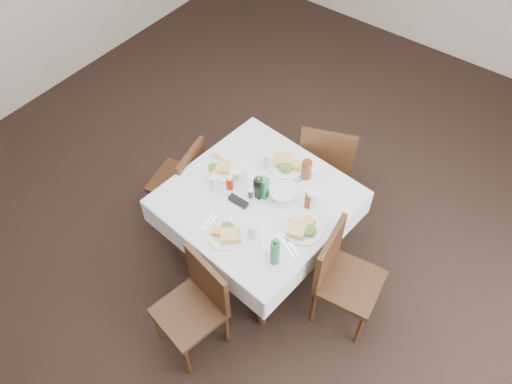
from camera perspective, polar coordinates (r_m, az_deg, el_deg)
ground_plane at (r=4.33m, az=-0.49°, el=-4.96°), size 7.00×7.00×0.00m
room_shell at (r=3.07m, az=-0.70°, el=13.31°), size 6.04×7.04×2.80m
dining_table at (r=3.68m, az=0.19°, el=-1.36°), size 1.31×1.31×0.76m
chair_north at (r=4.21m, az=8.12°, el=3.76°), size 0.57×0.57×0.93m
chair_south at (r=3.48m, az=-6.68°, el=-12.20°), size 0.48×0.48×0.87m
chair_east at (r=3.60m, az=9.59°, el=-9.03°), size 0.48×0.48×0.89m
chair_west at (r=4.15m, az=-8.26°, el=1.54°), size 0.46×0.46×0.82m
meal_north at (r=3.79m, az=3.47°, el=3.21°), size 0.28×0.28×0.06m
meal_south at (r=3.40m, az=-3.35°, el=-4.73°), size 0.26×0.26×0.06m
meal_east at (r=3.43m, az=5.38°, el=-4.17°), size 0.28×0.28×0.06m
meal_west at (r=3.76m, az=-4.24°, el=2.58°), size 0.24×0.24×0.05m
side_plate_a at (r=3.82m, az=-0.89°, el=3.38°), size 0.18×0.18×0.01m
side_plate_b at (r=3.36m, az=1.82°, el=-5.99°), size 0.15×0.15×0.01m
water_n at (r=3.74m, az=1.46°, el=3.57°), size 0.08×0.08×0.14m
water_s at (r=3.36m, az=-0.37°, el=-4.42°), size 0.06×0.06×0.11m
water_e at (r=3.53m, az=6.35°, el=-0.77°), size 0.08×0.08×0.14m
water_w at (r=3.63m, az=-4.72°, el=1.05°), size 0.07×0.07×0.12m
iced_tea_a at (r=3.69m, az=5.79°, el=2.57°), size 0.08×0.08×0.16m
iced_tea_b at (r=3.53m, az=6.06°, el=-0.92°), size 0.06×0.06×0.13m
bread_basket at (r=3.59m, az=3.05°, el=-0.24°), size 0.21×0.21×0.07m
oil_cruet_dark at (r=3.54m, az=0.32°, el=0.60°), size 0.06×0.06×0.24m
oil_cruet_green at (r=3.54m, az=0.89°, el=0.56°), size 0.06×0.06×0.24m
ketchup_bottle at (r=3.63m, az=-3.02°, el=1.03°), size 0.05×0.05×0.12m
salt_shaker at (r=3.59m, az=-0.24°, el=-0.01°), size 0.03×0.03×0.08m
pepper_shaker at (r=3.58m, az=-0.64°, el=-0.17°), size 0.03×0.03×0.08m
coffee_mug at (r=3.69m, az=-2.09°, el=1.88°), size 0.12×0.12×0.09m
sunglasses at (r=3.57m, az=-2.03°, el=-1.04°), size 0.15×0.05×0.03m
green_bottle at (r=3.21m, az=2.18°, el=-6.87°), size 0.06×0.06×0.25m
sugar_caddy at (r=3.46m, az=4.53°, el=-3.31°), size 0.10×0.06×0.05m
cutlery_n at (r=3.74m, az=5.44°, el=1.68°), size 0.09×0.17×0.01m
cutlery_s at (r=3.48m, az=-5.44°, el=-3.50°), size 0.05×0.16×0.01m
cutlery_e at (r=3.36m, az=3.76°, el=-6.15°), size 0.21×0.13×0.01m
cutlery_w at (r=3.85m, az=-4.03°, el=3.60°), size 0.20×0.07×0.01m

